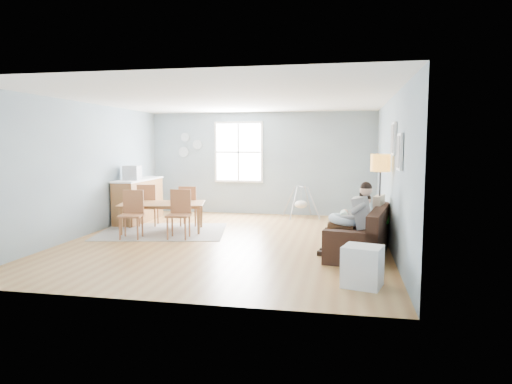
% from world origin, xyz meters
% --- Properties ---
extents(room, '(8.40, 9.40, 3.90)m').
position_xyz_m(room, '(0.00, 0.00, 2.42)').
color(room, '#A46E3A').
extents(window, '(1.32, 0.08, 1.62)m').
position_xyz_m(window, '(-0.60, 3.46, 1.65)').
color(window, white).
rests_on(window, room).
extents(pictures, '(0.05, 1.34, 0.74)m').
position_xyz_m(pictures, '(2.97, -1.05, 1.85)').
color(pictures, white).
rests_on(pictures, room).
extents(wall_plates, '(0.67, 0.02, 0.66)m').
position_xyz_m(wall_plates, '(-2.00, 3.47, 1.83)').
color(wall_plates, '#9DB3BC').
rests_on(wall_plates, room).
extents(sofa, '(1.17, 2.08, 0.79)m').
position_xyz_m(sofa, '(2.51, -0.59, 0.28)').
color(sofa, black).
rests_on(sofa, room).
extents(green_throw, '(0.98, 0.82, 0.04)m').
position_xyz_m(green_throw, '(2.55, 0.06, 0.51)').
color(green_throw, '#145A15').
rests_on(green_throw, sofa).
extents(beige_pillow, '(0.24, 0.49, 0.47)m').
position_xyz_m(beige_pillow, '(2.80, -0.12, 0.72)').
color(beige_pillow, tan).
rests_on(beige_pillow, sofa).
extents(father, '(0.91, 0.47, 1.26)m').
position_xyz_m(father, '(2.33, -0.85, 0.67)').
color(father, gray).
rests_on(father, sofa).
extents(nursing_pillow, '(0.56, 0.55, 0.21)m').
position_xyz_m(nursing_pillow, '(2.19, -0.82, 0.61)').
color(nursing_pillow, silver).
rests_on(nursing_pillow, father).
extents(infant, '(0.13, 0.36, 0.13)m').
position_xyz_m(infant, '(2.19, -0.79, 0.70)').
color(infant, white).
rests_on(infant, nursing_pillow).
extents(toddler, '(0.54, 0.29, 0.82)m').
position_xyz_m(toddler, '(2.47, -0.39, 0.68)').
color(toddler, white).
rests_on(toddler, sofa).
extents(floor_lamp, '(0.34, 0.34, 1.69)m').
position_xyz_m(floor_lamp, '(2.80, -0.21, 1.40)').
color(floor_lamp, black).
rests_on(floor_lamp, room).
extents(storage_cube, '(0.58, 0.54, 0.54)m').
position_xyz_m(storage_cube, '(2.43, -2.44, 0.27)').
color(storage_cube, white).
rests_on(storage_cube, room).
extents(rug, '(2.93, 2.43, 0.01)m').
position_xyz_m(rug, '(-1.60, 0.60, 0.01)').
color(rug, gray).
rests_on(rug, room).
extents(dining_table, '(1.94, 1.37, 0.62)m').
position_xyz_m(dining_table, '(-1.60, 0.60, 0.31)').
color(dining_table, brown).
rests_on(dining_table, rug).
extents(chair_sw, '(0.50, 0.50, 0.95)m').
position_xyz_m(chair_sw, '(-1.94, -0.12, 0.54)').
color(chair_sw, brown).
rests_on(chair_sw, rug).
extents(chair_se, '(0.48, 0.48, 0.96)m').
position_xyz_m(chair_se, '(-1.01, 0.06, 0.55)').
color(chair_se, brown).
rests_on(chair_se, rug).
extents(chair_nw, '(0.52, 0.52, 0.96)m').
position_xyz_m(chair_nw, '(-2.18, 1.14, 0.55)').
color(chair_nw, brown).
rests_on(chair_nw, rug).
extents(chair_ne, '(0.46, 0.46, 0.92)m').
position_xyz_m(chair_ne, '(-1.27, 1.32, 0.52)').
color(chair_ne, brown).
rests_on(chair_ne, rug).
extents(counter, '(0.56, 1.85, 1.03)m').
position_xyz_m(counter, '(-2.70, 1.79, 0.52)').
color(counter, brown).
rests_on(counter, room).
extents(monitor, '(0.38, 0.36, 0.33)m').
position_xyz_m(monitor, '(-2.68, 1.44, 1.20)').
color(monitor, '#A8A8AC').
rests_on(monitor, counter).
extents(baby_swing, '(1.02, 1.03, 0.81)m').
position_xyz_m(baby_swing, '(1.12, 3.01, 0.36)').
color(baby_swing, '#A8A8AC').
rests_on(baby_swing, room).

